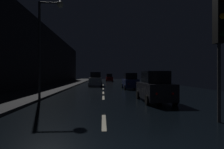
% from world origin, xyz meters
% --- Properties ---
extents(ground, '(25.31, 84.00, 0.02)m').
position_xyz_m(ground, '(0.00, 24.50, -0.01)').
color(ground, black).
extents(sidewalk_left, '(4.40, 84.00, 0.15)m').
position_xyz_m(sidewalk_left, '(-6.45, 24.50, 0.07)').
color(sidewalk_left, '#28282B').
rests_on(sidewalk_left, ground).
extents(building_facade_left, '(0.80, 63.00, 9.22)m').
position_xyz_m(building_facade_left, '(-9.05, 21.00, 4.61)').
color(building_facade_left, black).
rests_on(building_facade_left, ground).
extents(lane_centerline, '(0.16, 25.22, 0.01)m').
position_xyz_m(lane_centerline, '(0.00, 14.08, 0.01)').
color(lane_centerline, beige).
rests_on(lane_centerline, ground).
extents(traffic_light_near_right, '(0.31, 0.46, 4.82)m').
position_xyz_m(traffic_light_near_right, '(4.25, 2.71, 3.49)').
color(traffic_light_near_right, '#38383A').
rests_on(traffic_light_near_right, ground).
extents(streetlamp_overhead, '(1.70, 0.44, 6.79)m').
position_xyz_m(streetlamp_overhead, '(-3.88, 8.58, 4.54)').
color(streetlamp_overhead, '#2D2D30').
rests_on(streetlamp_overhead, ground).
extents(car_approaching_headlights, '(1.97, 4.27, 2.15)m').
position_xyz_m(car_approaching_headlights, '(-1.15, 23.32, 0.98)').
color(car_approaching_headlights, silver).
rests_on(car_approaching_headlights, ground).
extents(car_parked_right_far, '(1.80, 3.90, 1.97)m').
position_xyz_m(car_parked_right_far, '(3.35, 18.08, 0.90)').
color(car_parked_right_far, '#141E51').
rests_on(car_parked_right_far, ground).
extents(car_distant_taillights, '(1.83, 3.96, 1.99)m').
position_xyz_m(car_distant_taillights, '(1.58, 40.36, 0.91)').
color(car_distant_taillights, maroon).
rests_on(car_distant_taillights, ground).
extents(car_parked_right_near, '(1.82, 3.95, 1.99)m').
position_xyz_m(car_parked_right_near, '(3.35, 7.77, 0.91)').
color(car_parked_right_near, black).
rests_on(car_parked_right_near, ground).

